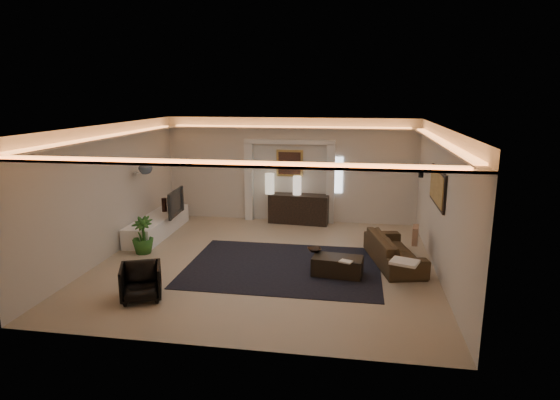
% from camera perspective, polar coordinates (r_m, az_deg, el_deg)
% --- Properties ---
extents(floor, '(7.00, 7.00, 0.00)m').
position_cam_1_polar(floor, '(10.16, -1.68, -7.59)').
color(floor, tan).
rests_on(floor, ground).
extents(ceiling, '(7.00, 7.00, 0.00)m').
position_cam_1_polar(ceiling, '(9.55, -1.79, 8.95)').
color(ceiling, white).
rests_on(ceiling, ground).
extents(wall_back, '(7.00, 0.00, 7.00)m').
position_cam_1_polar(wall_back, '(13.15, 1.19, 3.65)').
color(wall_back, beige).
rests_on(wall_back, ground).
extents(wall_front, '(7.00, 0.00, 7.00)m').
position_cam_1_polar(wall_front, '(6.48, -7.69, -6.16)').
color(wall_front, beige).
rests_on(wall_front, ground).
extents(wall_left, '(0.00, 7.00, 7.00)m').
position_cam_1_polar(wall_left, '(10.96, -19.99, 1.03)').
color(wall_left, beige).
rests_on(wall_left, ground).
extents(wall_right, '(0.00, 7.00, 7.00)m').
position_cam_1_polar(wall_right, '(9.72, 18.96, -0.32)').
color(wall_right, beige).
rests_on(wall_right, ground).
extents(cove_soffit, '(7.00, 7.00, 0.04)m').
position_cam_1_polar(cove_soffit, '(9.57, -1.78, 7.27)').
color(cove_soffit, silver).
rests_on(cove_soffit, ceiling).
extents(daylight_slit, '(0.25, 0.03, 1.00)m').
position_cam_1_polar(daylight_slit, '(13.02, 7.07, 3.02)').
color(daylight_slit, white).
rests_on(daylight_slit, wall_back).
extents(area_rug, '(4.00, 3.00, 0.01)m').
position_cam_1_polar(area_rug, '(9.91, 0.40, -8.09)').
color(area_rug, black).
rests_on(area_rug, ground).
extents(pilaster_left, '(0.22, 0.20, 2.20)m').
position_cam_1_polar(pilaster_left, '(13.32, -3.78, 2.22)').
color(pilaster_left, silver).
rests_on(pilaster_left, ground).
extents(pilaster_right, '(0.22, 0.20, 2.20)m').
position_cam_1_polar(pilaster_right, '(13.00, 6.15, 1.91)').
color(pilaster_right, silver).
rests_on(pilaster_right, ground).
extents(alcove_header, '(2.52, 0.20, 0.12)m').
position_cam_1_polar(alcove_header, '(12.94, 1.14, 7.08)').
color(alcove_header, silver).
rests_on(alcove_header, wall_back).
extents(painting_frame, '(0.74, 0.04, 0.74)m').
position_cam_1_polar(painting_frame, '(13.09, 1.18, 4.49)').
color(painting_frame, tan).
rests_on(painting_frame, wall_back).
extents(painting_canvas, '(0.62, 0.02, 0.62)m').
position_cam_1_polar(painting_canvas, '(13.06, 1.16, 4.48)').
color(painting_canvas, '#4C2D1E').
rests_on(painting_canvas, wall_back).
extents(art_panel_frame, '(0.04, 1.64, 0.74)m').
position_cam_1_polar(art_panel_frame, '(9.96, 18.62, 1.47)').
color(art_panel_frame, black).
rests_on(art_panel_frame, wall_right).
extents(art_panel_gold, '(0.02, 1.50, 0.62)m').
position_cam_1_polar(art_panel_gold, '(9.95, 18.48, 1.48)').
color(art_panel_gold, tan).
rests_on(art_panel_gold, wall_right).
extents(wall_sconce, '(0.12, 0.12, 0.22)m').
position_cam_1_polar(wall_sconce, '(11.80, 16.76, 3.18)').
color(wall_sconce, black).
rests_on(wall_sconce, wall_right).
extents(wall_niche, '(0.10, 0.55, 0.04)m').
position_cam_1_polar(wall_niche, '(12.12, -16.63, 3.29)').
color(wall_niche, silver).
rests_on(wall_niche, wall_left).
extents(console, '(1.69, 0.66, 0.82)m').
position_cam_1_polar(console, '(13.07, 2.30, -1.11)').
color(console, black).
rests_on(console, ground).
extents(lamp_left, '(0.31, 0.31, 0.57)m').
position_cam_1_polar(lamp_left, '(13.05, -1.26, 1.98)').
color(lamp_left, beige).
rests_on(lamp_left, console).
extents(lamp_right, '(0.28, 0.28, 0.51)m').
position_cam_1_polar(lamp_right, '(12.93, 2.09, 1.87)').
color(lamp_right, beige).
rests_on(lamp_right, console).
extents(media_ledge, '(0.74, 2.77, 0.52)m').
position_cam_1_polar(media_ledge, '(12.48, -14.61, -3.03)').
color(media_ledge, white).
rests_on(media_ledge, ground).
extents(tv, '(1.16, 0.24, 0.66)m').
position_cam_1_polar(tv, '(12.34, -13.03, -0.46)').
color(tv, black).
rests_on(tv, media_ledge).
extents(figurine, '(0.17, 0.17, 0.36)m').
position_cam_1_polar(figurine, '(12.80, -13.86, -0.68)').
color(figurine, black).
rests_on(figurine, media_ledge).
extents(ginger_jar, '(0.36, 0.36, 0.34)m').
position_cam_1_polar(ginger_jar, '(11.66, -16.04, 3.91)').
color(ginger_jar, '#415864').
rests_on(ginger_jar, wall_niche).
extents(plant, '(0.50, 0.50, 0.84)m').
position_cam_1_polar(plant, '(11.05, -16.34, -4.13)').
color(plant, '#25581C').
rests_on(plant, ground).
extents(sofa, '(2.20, 1.25, 0.60)m').
position_cam_1_polar(sofa, '(10.28, 13.69, -5.94)').
color(sofa, brown).
rests_on(sofa, ground).
extents(throw_blanket, '(0.58, 0.53, 0.05)m').
position_cam_1_polar(throw_blanket, '(8.90, 14.89, -7.30)').
color(throw_blanket, beige).
rests_on(throw_blanket, sofa).
extents(throw_pillow, '(0.18, 0.40, 0.39)m').
position_cam_1_polar(throw_pillow, '(10.59, 16.11, -4.12)').
color(throw_pillow, '#A0775A').
rests_on(throw_pillow, sofa).
extents(coffee_table, '(1.03, 0.64, 0.36)m').
position_cam_1_polar(coffee_table, '(9.47, 7.00, -7.93)').
color(coffee_table, black).
rests_on(coffee_table, ground).
extents(bowl, '(0.36, 0.36, 0.07)m').
position_cam_1_polar(bowl, '(9.66, 4.20, -5.91)').
color(bowl, black).
rests_on(bowl, coffee_table).
extents(magazine, '(0.28, 0.24, 0.03)m').
position_cam_1_polar(magazine, '(9.14, 8.01, -7.27)').
color(magazine, beige).
rests_on(magazine, coffee_table).
extents(armchair, '(0.90, 0.91, 0.64)m').
position_cam_1_polar(armchair, '(8.69, -16.52, -9.53)').
color(armchair, '#322219').
rests_on(armchair, ground).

